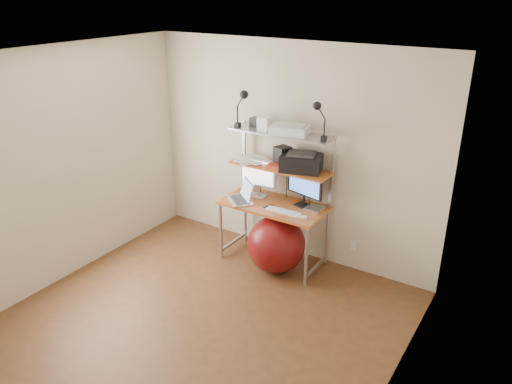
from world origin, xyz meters
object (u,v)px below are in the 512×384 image
monitor_silver (258,175)px  laptop (243,196)px  monitor_black (305,185)px  exercise_ball (276,244)px  printer (301,162)px

monitor_silver → laptop: (-0.07, -0.21, -0.21)m
monitor_black → exercise_ball: bearing=-107.5°
laptop → exercise_ball: size_ratio=0.67×
monitor_silver → monitor_black: (0.58, 0.04, -0.02)m
laptop → exercise_ball: 0.66m
monitor_black → monitor_silver: bearing=-161.7°
laptop → printer: bearing=61.9°
laptop → printer: printer is taller
printer → exercise_ball: 0.97m
monitor_silver → printer: size_ratio=0.98×
exercise_ball → monitor_silver: bearing=148.0°
monitor_black → printer: (-0.05, -0.01, 0.27)m
monitor_silver → laptop: size_ratio=1.12×
printer → laptop: bearing=-174.2°
exercise_ball → monitor_black: bearing=58.6°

